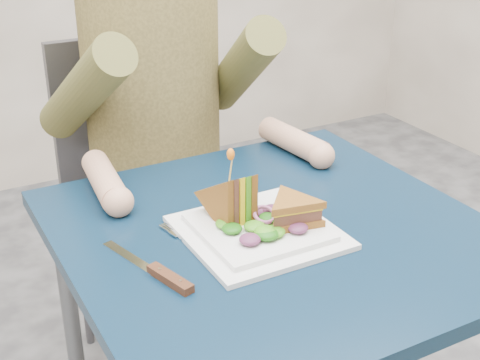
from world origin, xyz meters
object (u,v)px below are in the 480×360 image
plate (258,230)px  knife (162,274)px  diner (154,59)px  table (274,265)px  chair (146,183)px  sandwich_upright (231,202)px  sandwich_flat (292,211)px  fork (194,244)px

plate → knife: 0.21m
diner → plate: 0.60m
table → knife: knife is taller
table → diner: (-0.00, 0.56, 0.26)m
chair → sandwich_upright: chair is taller
diner → knife: bearing=-111.6°
plate → sandwich_flat: sandwich_flat is taller
plate → sandwich_upright: (-0.03, 0.04, 0.05)m
sandwich_upright → fork: bearing=-164.5°
sandwich_flat → sandwich_upright: (-0.09, 0.07, 0.01)m
plate → chair: bearing=86.7°
sandwich_upright → table: bearing=-28.1°
plate → table: bearing=10.5°
sandwich_flat → sandwich_upright: 0.11m
knife → fork: bearing=37.4°
sandwich_upright → chair: bearing=83.7°
diner → sandwich_flat: size_ratio=5.37×
table → knife: size_ratio=3.45×
sandwich_upright → knife: bearing=-152.3°
chair → sandwich_flat: (0.02, -0.71, 0.23)m
table → sandwich_flat: bearing=-64.4°
sandwich_flat → knife: 0.26m
chair → diner: (-0.00, -0.11, 0.37)m
table → diner: diner is taller
table → sandwich_flat: 0.13m
table → diner: 0.62m
chair → knife: chair is taller
sandwich_upright → diner: bearing=82.3°
diner → fork: diner is taller
plate → fork: bearing=169.6°
table → plate: plate is taller
knife → chair: bearing=71.5°
chair → diner: size_ratio=1.25×
fork → sandwich_flat: bearing=-15.1°
fork → knife: 0.11m
fork → table: bearing=-5.1°
table → sandwich_upright: size_ratio=5.44×
diner → sandwich_upright: size_ratio=5.40×
table → sandwich_flat: (0.02, -0.03, 0.12)m
chair → diner: diner is taller
sandwich_upright → fork: size_ratio=0.78×
knife → diner: bearing=68.4°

